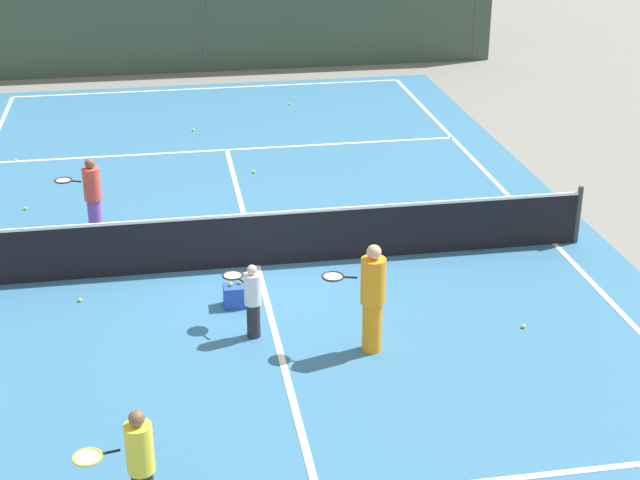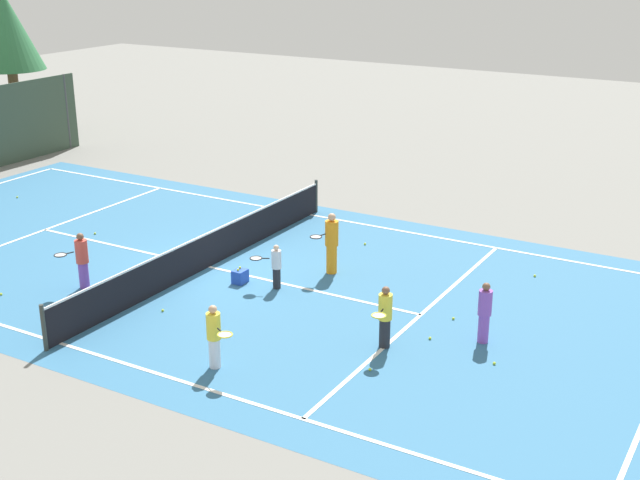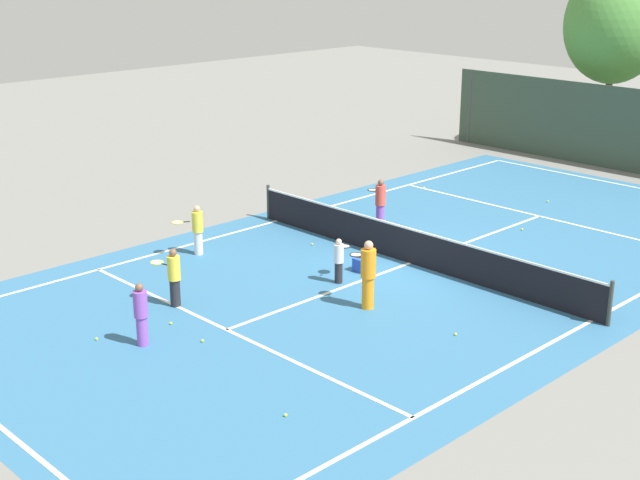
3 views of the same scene
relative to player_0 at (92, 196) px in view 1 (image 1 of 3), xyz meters
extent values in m
plane|color=slate|center=(2.84, -1.89, -0.78)|extent=(80.00, 80.00, 0.00)
cube|color=teal|center=(2.84, -1.89, -0.78)|extent=(13.00, 25.00, 0.00)
cube|color=white|center=(8.34, -1.89, -0.77)|extent=(0.10, 24.00, 0.01)
cube|color=white|center=(2.84, 10.11, -0.77)|extent=(11.00, 0.10, 0.01)
cube|color=white|center=(2.84, 4.51, -0.77)|extent=(11.00, 0.10, 0.01)
cube|color=white|center=(2.84, -1.89, -0.77)|extent=(0.10, 12.80, 0.01)
cylinder|color=#333833|center=(8.74, -1.89, -0.23)|extent=(0.10, 0.10, 1.10)
cube|color=black|center=(2.84, -1.89, -0.31)|extent=(11.80, 0.03, 0.95)
cube|color=white|center=(2.84, -1.89, 0.19)|extent=(11.80, 0.04, 0.05)
cube|color=#384C3D|center=(2.84, 12.11, 0.82)|extent=(18.00, 0.06, 3.20)
cylinder|color=#3F4447|center=(2.84, 12.11, 0.82)|extent=(0.12, 0.12, 3.20)
cylinder|color=#3F4447|center=(11.34, 12.11, 0.82)|extent=(0.12, 0.12, 3.20)
cylinder|color=brown|center=(-0.68, 14.88, 0.94)|extent=(0.28, 0.28, 3.44)
cylinder|color=purple|center=(0.02, -0.01, -0.43)|extent=(0.26, 0.26, 0.70)
cylinder|color=#E54C3F|center=(0.02, -0.01, 0.23)|extent=(0.32, 0.32, 0.61)
sphere|color=brown|center=(0.02, -0.01, 0.63)|extent=(0.19, 0.19, 0.19)
cylinder|color=black|center=(-0.27, 0.11, 0.26)|extent=(0.20, 0.10, 0.03)
torus|color=black|center=(-0.51, 0.20, 0.26)|extent=(0.43, 0.43, 0.03)
cylinder|color=silver|center=(-0.51, 0.20, 0.26)|extent=(0.36, 0.36, 0.00)
cylinder|color=orange|center=(4.18, -5.05, -0.38)|extent=(0.29, 0.29, 0.79)
cylinder|color=orange|center=(4.18, -5.05, 0.36)|extent=(0.36, 0.36, 0.69)
sphere|color=tan|center=(4.18, -5.05, 0.81)|extent=(0.21, 0.21, 0.21)
cylinder|color=black|center=(3.87, -4.96, 0.39)|extent=(0.20, 0.09, 0.03)
torus|color=black|center=(3.63, -4.89, 0.39)|extent=(0.41, 0.41, 0.03)
cylinder|color=silver|center=(3.63, -4.89, 0.39)|extent=(0.34, 0.34, 0.00)
cylinder|color=#232328|center=(2.51, -4.36, -0.50)|extent=(0.20, 0.20, 0.56)
cylinder|color=silver|center=(2.51, -4.36, 0.02)|extent=(0.26, 0.26, 0.49)
sphere|color=beige|center=(2.51, -4.36, 0.34)|extent=(0.15, 0.15, 0.15)
cylinder|color=black|center=(2.38, -4.11, 0.05)|extent=(0.12, 0.19, 0.03)
torus|color=black|center=(2.26, -3.89, 0.05)|extent=(0.45, 0.45, 0.03)
cylinder|color=silver|center=(2.26, -3.89, 0.05)|extent=(0.37, 0.37, 0.00)
cylinder|color=yellow|center=(0.86, -8.28, 0.19)|extent=(0.31, 0.31, 0.59)
sphere|color=brown|center=(0.86, -8.28, 0.58)|extent=(0.18, 0.18, 0.18)
cylinder|color=black|center=(0.56, -8.34, 0.22)|extent=(0.20, 0.07, 0.03)
torus|color=yellow|center=(0.32, -8.38, 0.22)|extent=(0.39, 0.39, 0.03)
cylinder|color=silver|center=(0.32, -8.38, 0.22)|extent=(0.32, 0.32, 0.00)
cube|color=blue|center=(2.34, -3.31, -0.60)|extent=(0.39, 0.31, 0.36)
sphere|color=#CCE533|center=(2.26, -3.31, -0.39)|extent=(0.07, 0.07, 0.07)
sphere|color=#CCE533|center=(2.41, -3.27, -0.39)|extent=(0.07, 0.07, 0.07)
sphere|color=#CCE533|center=(6.63, -4.82, -0.75)|extent=(0.07, 0.07, 0.07)
sphere|color=#CCE533|center=(-0.15, -2.76, -0.75)|extent=(0.07, 0.07, 0.07)
sphere|color=#CCE533|center=(3.30, 2.84, -0.75)|extent=(0.07, 0.07, 0.07)
sphere|color=#CCE533|center=(-1.96, 4.53, -0.75)|extent=(0.07, 0.07, 0.07)
sphere|color=#CCE533|center=(4.84, 8.04, -0.75)|extent=(0.07, 0.07, 0.07)
sphere|color=#CCE533|center=(-1.44, 1.48, -0.75)|extent=(0.07, 0.07, 0.07)
sphere|color=#CCE533|center=(2.14, 6.13, -0.75)|extent=(0.07, 0.07, 0.07)
camera|label=1|loc=(1.32, -17.12, 6.51)|focal=54.21mm
camera|label=2|loc=(-14.64, -15.62, 7.77)|focal=47.74mm
camera|label=3|loc=(17.49, -19.59, 7.44)|focal=49.78mm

